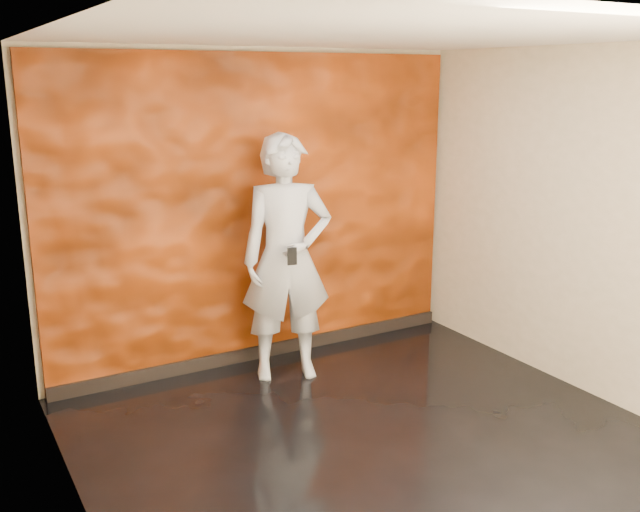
{
  "coord_description": "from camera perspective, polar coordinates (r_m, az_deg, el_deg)",
  "views": [
    {
      "loc": [
        -2.65,
        -3.76,
        2.55
      ],
      "look_at": [
        0.02,
        0.93,
        1.19
      ],
      "focal_mm": 40.0,
      "sensor_mm": 36.0,
      "label": 1
    }
  ],
  "objects": [
    {
      "name": "room",
      "position": [
        4.74,
        5.32,
        0.05
      ],
      "size": [
        4.02,
        4.02,
        2.81
      ],
      "color": "black",
      "rests_on": "ground"
    },
    {
      "name": "feature_wall",
      "position": [
        6.41,
        -4.76,
        3.6
      ],
      "size": [
        3.9,
        0.06,
        2.75
      ],
      "primitive_type": "cube",
      "color": "#C4470F",
      "rests_on": "ground"
    },
    {
      "name": "baseboard",
      "position": [
        6.74,
        -4.38,
        -7.55
      ],
      "size": [
        3.9,
        0.04,
        0.12
      ],
      "primitive_type": "cube",
      "color": "black",
      "rests_on": "ground"
    },
    {
      "name": "man",
      "position": [
        6.04,
        -2.67,
        -0.2
      ],
      "size": [
        0.88,
        0.71,
        2.11
      ],
      "primitive_type": "imported",
      "rotation": [
        0.0,
        0.0,
        -0.31
      ],
      "color": "#9BA0AA",
      "rests_on": "ground"
    },
    {
      "name": "phone",
      "position": [
        5.7,
        -2.25,
        -0.02
      ],
      "size": [
        0.08,
        0.03,
        0.14
      ],
      "primitive_type": "cube",
      "rotation": [
        0.0,
        0.0,
        -0.21
      ],
      "color": "black",
      "rests_on": "man"
    }
  ]
}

